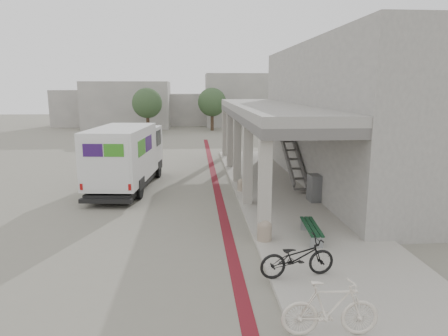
{
  "coord_description": "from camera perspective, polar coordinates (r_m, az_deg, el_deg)",
  "views": [
    {
      "loc": [
        -0.07,
        -15.4,
        4.87
      ],
      "look_at": [
        1.14,
        0.64,
        1.6
      ],
      "focal_mm": 32.0,
      "sensor_mm": 36.0,
      "label": 1
    }
  ],
  "objects": [
    {
      "name": "ground",
      "position": [
        16.15,
        -3.89,
        -6.09
      ],
      "size": [
        120.0,
        120.0,
        0.0
      ],
      "primitive_type": "plane",
      "color": "slate",
      "rests_on": "ground"
    },
    {
      "name": "fedex_truck",
      "position": [
        19.86,
        -13.71,
        1.78
      ],
      "size": [
        2.95,
        7.37,
        3.06
      ],
      "rotation": [
        0.0,
        0.0,
        -0.11
      ],
      "color": "black",
      "rests_on": "ground"
    },
    {
      "name": "tree_right",
      "position": [
        45.56,
        8.58,
        9.25
      ],
      "size": [
        3.2,
        3.2,
        4.8
      ],
      "color": "#38281C",
      "rests_on": "ground"
    },
    {
      "name": "utility_cabinet",
      "position": [
        17.31,
        12.87,
        -2.79
      ],
      "size": [
        0.55,
        0.71,
        1.13
      ],
      "primitive_type": "cube",
      "rotation": [
        0.0,
        0.0,
        0.06
      ],
      "color": "slate",
      "rests_on": "sidewalk"
    },
    {
      "name": "sidewalk",
      "position": [
        16.64,
        10.08,
        -5.5
      ],
      "size": [
        4.4,
        28.0,
        0.12
      ],
      "primitive_type": "cube",
      "color": "gray",
      "rests_on": "ground"
    },
    {
      "name": "bike_lane_stripe",
      "position": [
        18.1,
        -0.77,
        -4.1
      ],
      "size": [
        0.35,
        40.0,
        0.01
      ],
      "primitive_type": "cube",
      "color": "maroon",
      "rests_on": "ground"
    },
    {
      "name": "distant_backdrop",
      "position": [
        51.4,
        -7.49,
        8.99
      ],
      "size": [
        28.0,
        10.0,
        6.5
      ],
      "color": "gray",
      "rests_on": "ground"
    },
    {
      "name": "bollard_far",
      "position": [
        18.62,
        2.51,
        -2.41
      ],
      "size": [
        0.38,
        0.38,
        0.56
      ],
      "color": "gray",
      "rests_on": "sidewalk"
    },
    {
      "name": "bicycle_black",
      "position": [
        10.53,
        10.43,
        -12.42
      ],
      "size": [
        2.04,
        0.95,
        1.03
      ],
      "primitive_type": "imported",
      "rotation": [
        0.0,
        0.0,
        1.71
      ],
      "color": "black",
      "rests_on": "sidewalk"
    },
    {
      "name": "tree_left",
      "position": [
        43.71,
        -10.92,
        9.08
      ],
      "size": [
        3.2,
        3.2,
        4.8
      ],
      "color": "#38281C",
      "rests_on": "ground"
    },
    {
      "name": "bicycle_cream",
      "position": [
        8.39,
        14.96,
        -18.83
      ],
      "size": [
        1.93,
        0.62,
        1.14
      ],
      "primitive_type": "imported",
      "rotation": [
        0.0,
        0.0,
        1.53
      ],
      "color": "beige",
      "rests_on": "sidewalk"
    },
    {
      "name": "bench",
      "position": [
        13.13,
        12.38,
        -8.55
      ],
      "size": [
        0.55,
        1.87,
        0.43
      ],
      "rotation": [
        0.0,
        0.0,
        -0.08
      ],
      "color": "gray",
      "rests_on": "sidewalk"
    },
    {
      "name": "tree_mid",
      "position": [
        45.48,
        -1.72,
        9.37
      ],
      "size": [
        3.2,
        3.2,
        4.8
      ],
      "color": "#38281C",
      "rests_on": "ground"
    },
    {
      "name": "bollard_near",
      "position": [
        12.77,
        5.8,
        -8.76
      ],
      "size": [
        0.46,
        0.46,
        0.69
      ],
      "color": "gray",
      "rests_on": "sidewalk"
    },
    {
      "name": "transit_building",
      "position": [
        21.11,
        14.89,
        7.12
      ],
      "size": [
        7.6,
        17.0,
        7.0
      ],
      "color": "gray",
      "rests_on": "ground"
    }
  ]
}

